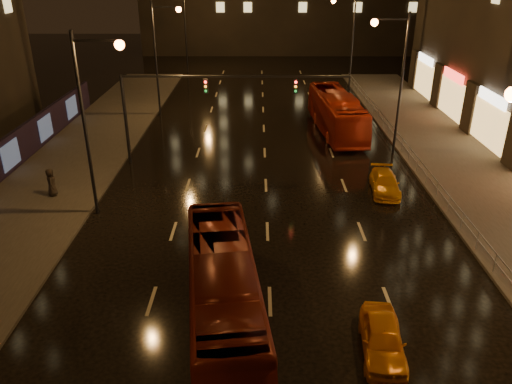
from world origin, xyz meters
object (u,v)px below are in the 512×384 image
taxi_near (383,338)px  taxi_far (385,183)px  pedestrian_c (51,182)px  bus_curb (336,113)px  bus_red (223,289)px

taxi_near → taxi_far: 14.45m
pedestrian_c → taxi_far: bearing=-104.9°
bus_curb → pedestrian_c: size_ratio=6.76×
bus_curb → taxi_near: size_ratio=3.13×
taxi_far → pedestrian_c: (-20.21, -0.92, 0.43)m
bus_red → taxi_far: 15.37m
bus_curb → pedestrian_c: 22.95m
bus_red → taxi_far: (9.18, 12.30, -0.92)m
taxi_far → pedestrian_c: bearing=-171.6°
bus_red → taxi_near: bus_red is taller
taxi_near → pedestrian_c: size_ratio=2.16×
taxi_near → pedestrian_c: (-16.88, 13.14, 0.38)m
taxi_near → pedestrian_c: pedestrian_c is taller
taxi_near → taxi_far: size_ratio=0.93×
bus_red → bus_curb: bearing=64.6°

